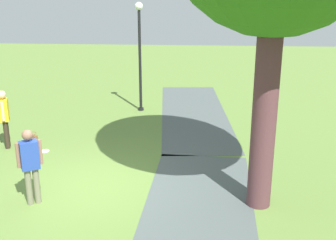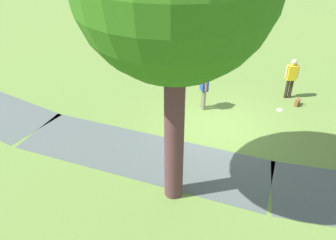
# 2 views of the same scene
# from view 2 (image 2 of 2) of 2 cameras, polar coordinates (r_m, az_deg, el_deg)

# --- Properties ---
(ground_plane) EXTENTS (48.00, 48.00, 0.00)m
(ground_plane) POSITION_cam_2_polar(r_m,az_deg,el_deg) (12.17, 8.23, -1.30)
(ground_plane) COLOR olive
(footpath_segment_mid) EXTENTS (8.09, 2.63, 0.01)m
(footpath_segment_mid) POSITION_cam_2_polar(r_m,az_deg,el_deg) (10.85, -4.44, -5.75)
(footpath_segment_mid) COLOR #4A5352
(footpath_segment_mid) RESTS_ON ground
(lawn_boulder) EXTENTS (1.65, 1.67, 0.76)m
(lawn_boulder) POSITION_cam_2_polar(r_m,az_deg,el_deg) (17.11, -6.43, 10.54)
(lawn_boulder) COLOR gray
(lawn_boulder) RESTS_ON ground
(woman_with_handbag) EXTENTS (0.50, 0.34, 1.66)m
(woman_with_handbag) POSITION_cam_2_polar(r_m,az_deg,el_deg) (14.40, 19.96, 6.94)
(woman_with_handbag) COLOR #31271C
(woman_with_handbag) RESTS_ON ground
(man_near_boulder) EXTENTS (0.39, 0.46, 1.64)m
(man_near_boulder) POSITION_cam_2_polar(r_m,az_deg,el_deg) (12.82, 6.07, 5.62)
(man_near_boulder) COLOR #737259
(man_near_boulder) RESTS_ON ground
(handbag_on_grass) EXTENTS (0.35, 0.35, 0.31)m
(handbag_on_grass) POSITION_cam_2_polar(r_m,az_deg,el_deg) (14.27, 20.84, 2.80)
(handbag_on_grass) COLOR brown
(handbag_on_grass) RESTS_ON ground
(backpack_by_boulder) EXTENTS (0.31, 0.32, 0.40)m
(backpack_by_boulder) POSITION_cam_2_polar(r_m,az_deg,el_deg) (17.21, -8.39, 9.86)
(backpack_by_boulder) COLOR navy
(backpack_by_boulder) RESTS_ON ground
(spare_backpack_on_lawn) EXTENTS (0.35, 0.35, 0.40)m
(spare_backpack_on_lawn) POSITION_cam_2_polar(r_m,az_deg,el_deg) (16.78, 3.74, 9.55)
(spare_backpack_on_lawn) COLOR black
(spare_backpack_on_lawn) RESTS_ON ground
(frisbee_on_grass) EXTENTS (0.24, 0.24, 0.02)m
(frisbee_on_grass) POSITION_cam_2_polar(r_m,az_deg,el_deg) (13.78, 18.22, 1.63)
(frisbee_on_grass) COLOR white
(frisbee_on_grass) RESTS_ON ground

